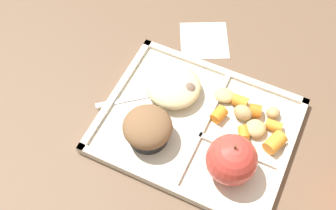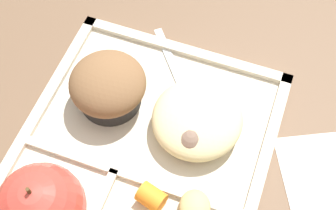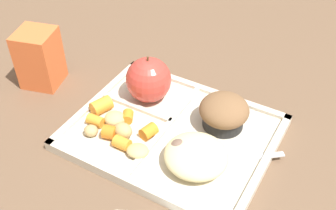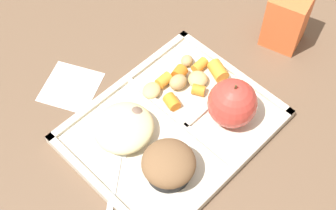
% 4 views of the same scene
% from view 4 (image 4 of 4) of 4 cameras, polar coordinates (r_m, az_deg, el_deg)
% --- Properties ---
extents(ground, '(6.00, 6.00, 0.00)m').
position_cam_4_polar(ground, '(0.81, 0.53, -2.96)').
color(ground, brown).
extents(lunch_tray, '(0.34, 0.27, 0.02)m').
position_cam_4_polar(lunch_tray, '(0.81, 0.58, -2.69)').
color(lunch_tray, beige).
rests_on(lunch_tray, ground).
extents(green_apple, '(0.08, 0.08, 0.09)m').
position_cam_4_polar(green_apple, '(0.78, 7.86, 0.22)').
color(green_apple, '#C63D33').
rests_on(green_apple, lunch_tray).
extents(bran_muffin, '(0.09, 0.09, 0.06)m').
position_cam_4_polar(bran_muffin, '(0.73, 0.08, -7.32)').
color(bran_muffin, black).
rests_on(bran_muffin, lunch_tray).
extents(carrot_slice_tilted, '(0.03, 0.03, 0.02)m').
position_cam_4_polar(carrot_slice_tilted, '(0.83, 3.73, 1.84)').
color(carrot_slice_tilted, orange).
rests_on(carrot_slice_tilted, lunch_tray).
extents(carrot_slice_back, '(0.03, 0.02, 0.02)m').
position_cam_4_polar(carrot_slice_back, '(0.87, 3.89, 4.85)').
color(carrot_slice_back, orange).
rests_on(carrot_slice_back, lunch_tray).
extents(carrot_slice_edge, '(0.04, 0.04, 0.03)m').
position_cam_4_polar(carrot_slice_edge, '(0.86, 6.11, 4.20)').
color(carrot_slice_edge, orange).
rests_on(carrot_slice_edge, lunch_tray).
extents(carrot_slice_large, '(0.03, 0.02, 0.02)m').
position_cam_4_polar(carrot_slice_large, '(0.84, -0.50, 3.05)').
color(carrot_slice_large, orange).
rests_on(carrot_slice_large, lunch_tray).
extents(carrot_slice_near_corner, '(0.03, 0.03, 0.02)m').
position_cam_4_polar(carrot_slice_near_corner, '(0.85, 1.43, 3.97)').
color(carrot_slice_near_corner, orange).
rests_on(carrot_slice_near_corner, lunch_tray).
extents(carrot_slice_center, '(0.03, 0.03, 0.02)m').
position_cam_4_polar(carrot_slice_center, '(0.81, 0.47, 0.38)').
color(carrot_slice_center, orange).
rests_on(carrot_slice_center, lunch_tray).
extents(potato_chunk_browned, '(0.05, 0.04, 0.02)m').
position_cam_4_polar(potato_chunk_browned, '(0.83, -2.01, 1.79)').
color(potato_chunk_browned, tan).
rests_on(potato_chunk_browned, lunch_tray).
extents(potato_chunk_golden, '(0.03, 0.03, 0.02)m').
position_cam_4_polar(potato_chunk_golden, '(0.87, 2.32, 5.42)').
color(potato_chunk_golden, tan).
rests_on(potato_chunk_golden, lunch_tray).
extents(potato_chunk_large, '(0.05, 0.05, 0.02)m').
position_cam_4_polar(potato_chunk_large, '(0.85, 3.65, 3.16)').
color(potato_chunk_large, tan).
rests_on(potato_chunk_large, lunch_tray).
extents(potato_chunk_wedge, '(0.04, 0.03, 0.03)m').
position_cam_4_polar(potato_chunk_wedge, '(0.84, 1.24, 2.82)').
color(potato_chunk_wedge, tan).
rests_on(potato_chunk_wedge, lunch_tray).
extents(egg_noodle_pile, '(0.10, 0.10, 0.04)m').
position_cam_4_polar(egg_noodle_pile, '(0.78, -5.40, -2.76)').
color(egg_noodle_pile, beige).
rests_on(egg_noodle_pile, lunch_tray).
extents(meatball_front, '(0.03, 0.03, 0.03)m').
position_cam_4_polar(meatball_front, '(0.79, -5.01, -2.35)').
color(meatball_front, brown).
rests_on(meatball_front, lunch_tray).
extents(meatball_side, '(0.03, 0.03, 0.03)m').
position_cam_4_polar(meatball_side, '(0.78, -6.16, -3.54)').
color(meatball_side, brown).
rests_on(meatball_side, lunch_tray).
extents(meatball_center, '(0.04, 0.04, 0.04)m').
position_cam_4_polar(meatball_center, '(0.79, -3.98, -1.50)').
color(meatball_center, '#755B4C').
rests_on(meatball_center, lunch_tray).
extents(plastic_fork, '(0.13, 0.11, 0.00)m').
position_cam_4_polar(plastic_fork, '(0.77, -6.13, -7.05)').
color(plastic_fork, silver).
rests_on(plastic_fork, lunch_tray).
extents(milk_carton, '(0.09, 0.09, 0.11)m').
position_cam_4_polar(milk_carton, '(0.92, 14.28, 10.16)').
color(milk_carton, orange).
rests_on(milk_carton, ground).
extents(paper_napkin, '(0.13, 0.13, 0.00)m').
position_cam_4_polar(paper_napkin, '(0.88, -11.78, 2.19)').
color(paper_napkin, white).
rests_on(paper_napkin, ground).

